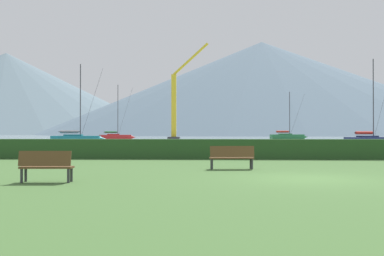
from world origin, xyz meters
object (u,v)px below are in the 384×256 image
sailboat_slip_7 (77,139)px  dock_crane (175,111)px  sailboat_slip_0 (371,140)px  park_bench_under_tree (232,156)px  sailboat_slip_6 (287,136)px  park_bench_near_path (46,165)px  sailboat_slip_2 (116,137)px

sailboat_slip_7 → dock_crane: 18.94m
sailboat_slip_0 → dock_crane: 32.31m
sailboat_slip_7 → park_bench_under_tree: (19.66, -43.75, -0.12)m
sailboat_slip_0 → sailboat_slip_6: 40.76m
dock_crane → park_bench_near_path: bearing=-89.0°
park_bench_near_path → park_bench_under_tree: (5.77, 5.09, 0.01)m
sailboat_slip_2 → dock_crane: 22.86m
sailboat_slip_2 → park_bench_near_path: sailboat_slip_2 is taller
sailboat_slip_0 → sailboat_slip_2: bearing=120.5°
sailboat_slip_0 → sailboat_slip_7: sailboat_slip_7 is taller
park_bench_under_tree → dock_crane: dock_crane is taller
sailboat_slip_0 → sailboat_slip_2: sailboat_slip_2 is taller
sailboat_slip_2 → dock_crane: size_ratio=0.69×
sailboat_slip_2 → park_bench_near_path: size_ratio=7.36×
sailboat_slip_0 → park_bench_under_tree: (-18.88, -37.99, -0.06)m
sailboat_slip_2 → park_bench_under_tree: bearing=-90.9°
sailboat_slip_7 → dock_crane: dock_crane is taller
sailboat_slip_2 → sailboat_slip_6: (36.37, 4.09, 0.02)m
sailboat_slip_0 → sailboat_slip_7: (-38.54, 5.76, 0.05)m
sailboat_slip_2 → sailboat_slip_7: bearing=-104.3°
sailboat_slip_0 → park_bench_near_path: bearing=-136.6°
sailboat_slip_2 → park_bench_under_tree: 77.38m
park_bench_near_path → dock_crane: (-1.11, 62.07, 4.59)m
park_bench_near_path → sailboat_slip_6: bearing=73.3°
sailboat_slip_6 → park_bench_near_path: sailboat_slip_6 is taller
sailboat_slip_2 → park_bench_under_tree: (20.82, -74.53, -0.12)m
sailboat_slip_7 → park_bench_near_path: sailboat_slip_7 is taller
sailboat_slip_7 → park_bench_near_path: 50.78m
sailboat_slip_0 → sailboat_slip_7: size_ratio=0.96×
sailboat_slip_2 → park_bench_under_tree: sailboat_slip_2 is taller
sailboat_slip_2 → sailboat_slip_6: bearing=-10.1°
sailboat_slip_2 → sailboat_slip_6: size_ratio=1.12×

